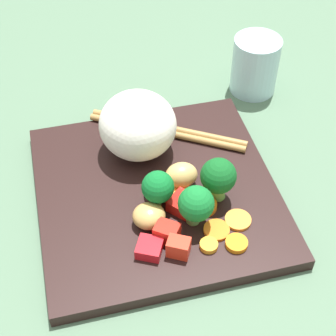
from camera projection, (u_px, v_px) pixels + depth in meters
The scene contains 21 objects.
ground_plane at pixel (157, 203), 66.65cm from camera, with size 110.00×110.00×2.00cm, color #4D6C53.
square_plate at pixel (157, 193), 65.31cm from camera, with size 28.51×28.51×1.68cm, color black.
rice_mound at pixel (138, 125), 66.30cm from camera, with size 9.61×9.78×8.47cm, color white.
broccoli_floret_0 at pixel (218, 177), 61.09cm from camera, with size 4.21×4.21×6.08cm.
broccoli_floret_1 at pixel (196, 205), 58.63cm from camera, with size 4.09×4.09×5.69cm.
broccoli_floret_2 at pixel (158, 188), 60.22cm from camera, with size 3.76×3.76×5.47cm.
carrot_slice_0 at pixel (176, 195), 63.51cm from camera, with size 3.19×3.19×0.73cm, color orange.
carrot_slice_1 at pixel (204, 205), 62.43cm from camera, with size 3.14×3.14×0.69cm, color orange.
carrot_slice_2 at pixel (209, 245), 58.56cm from camera, with size 2.03×2.03×0.65cm, color orange.
carrot_slice_3 at pixel (237, 243), 58.75cm from camera, with size 2.49×2.49×0.61cm, color orange.
carrot_slice_4 at pixel (217, 230), 60.14cm from camera, with size 2.98×2.98×0.40cm, color orange.
carrot_slice_5 at pixel (238, 220), 61.12cm from camera, with size 3.03×3.03×0.41cm, color orange.
pepper_chunk_0 at pixel (183, 246), 57.54cm from camera, with size 2.43×1.80×2.15cm, color red.
pepper_chunk_1 at pixel (150, 248), 57.87cm from camera, with size 2.68×2.68×1.35cm, color red.
pepper_chunk_2 at pixel (167, 232), 58.89cm from camera, with size 2.61×2.08×2.06cm, color red.
pepper_chunk_3 at pixel (184, 204), 61.96cm from camera, with size 3.00×3.21×1.55cm, color red.
chicken_piece_0 at pixel (155, 187), 63.10cm from camera, with size 3.68×3.24×2.67cm, color tan.
chicken_piece_1 at pixel (149, 216), 60.12cm from camera, with size 3.76×3.52×2.61cm, color tan.
chicken_piece_2 at pixel (181, 175), 64.21cm from camera, with size 3.93×3.22×3.05cm, color tan.
chopstick_pair at pixel (167, 130), 71.26cm from camera, with size 13.11×19.15×0.89cm.
drinking_glass at pixel (255, 65), 77.81cm from camera, with size 6.80×6.80×8.48cm, color silver.
Camera 1 is at (41.78, -9.76, 50.20)cm, focal length 57.22 mm.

